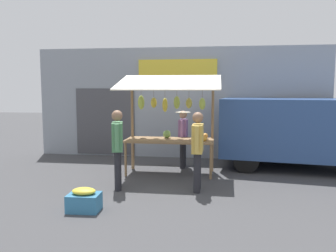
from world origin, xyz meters
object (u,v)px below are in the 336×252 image
object	(u,v)px
vendor_with_sunhat	(183,135)
parked_van	(301,127)
market_stall	(170,112)
shopper_with_shopping_bag	(198,146)
produce_crate_near	(84,200)
shopper_in_striped_shirt	(118,143)

from	to	relation	value
vendor_with_sunhat	parked_van	world-z (taller)	parked_van
market_stall	vendor_with_sunhat	world-z (taller)	market_stall
shopper_with_shopping_bag	produce_crate_near	size ratio (longest dim) A/B	2.91
parked_van	produce_crate_near	world-z (taller)	parked_van
shopper_in_striped_shirt	shopper_with_shopping_bag	bearing A→B (deg)	-101.24
vendor_with_sunhat	produce_crate_near	size ratio (longest dim) A/B	2.71
vendor_with_sunhat	shopper_in_striped_shirt	size ratio (longest dim) A/B	0.91
shopper_in_striped_shirt	produce_crate_near	size ratio (longest dim) A/B	2.96
vendor_with_sunhat	shopper_in_striped_shirt	distance (m)	2.51
shopper_in_striped_shirt	vendor_with_sunhat	bearing A→B (deg)	-42.62
shopper_with_shopping_bag	produce_crate_near	distance (m)	2.54
shopper_in_striped_shirt	parked_van	size ratio (longest dim) A/B	0.37
market_stall	shopper_in_striped_shirt	world-z (taller)	market_stall
shopper_with_shopping_bag	produce_crate_near	world-z (taller)	shopper_with_shopping_bag
shopper_with_shopping_bag	market_stall	bearing A→B (deg)	29.14
market_stall	shopper_with_shopping_bag	size ratio (longest dim) A/B	1.50
shopper_with_shopping_bag	produce_crate_near	xyz separation A→B (m)	(1.91, 1.48, -0.78)
market_stall	shopper_in_striped_shirt	distance (m)	1.87
vendor_with_sunhat	produce_crate_near	distance (m)	3.93
produce_crate_near	shopper_with_shopping_bag	bearing A→B (deg)	-142.20
market_stall	shopper_in_striped_shirt	bearing A→B (deg)	58.86
parked_van	market_stall	bearing A→B (deg)	24.01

